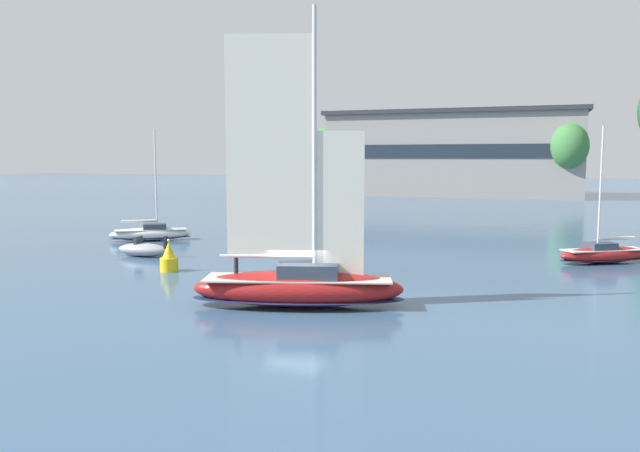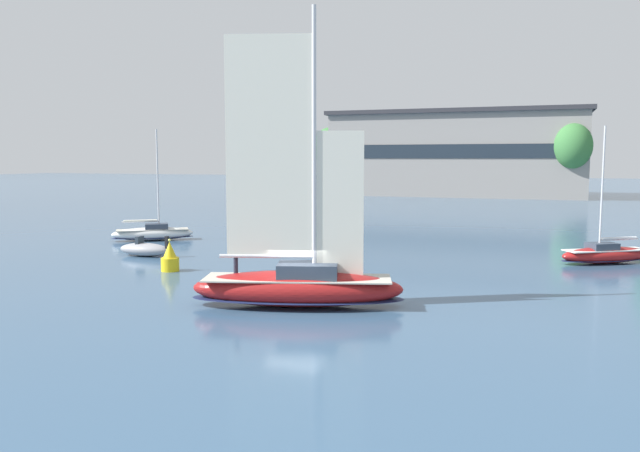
# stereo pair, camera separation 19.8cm
# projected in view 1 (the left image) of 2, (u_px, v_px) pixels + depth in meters

# --- Properties ---
(ground_plane) EXTENTS (400.00, 400.00, 0.00)m
(ground_plane) POSITION_uv_depth(u_px,v_px,m) (298.00, 306.00, 27.53)
(ground_plane) COLOR #385675
(waterfront_building) EXTENTS (43.62, 18.91, 14.70)m
(waterfront_building) POSITION_uv_depth(u_px,v_px,m) (454.00, 153.00, 110.83)
(waterfront_building) COLOR gray
(waterfront_building) RESTS_ON ground
(tree_shore_left) EXTENTS (5.86, 5.86, 12.06)m
(tree_shore_left) POSITION_uv_depth(u_px,v_px,m) (327.00, 148.00, 112.10)
(tree_shore_left) COLOR #4C3828
(tree_shore_left) RESTS_ON ground
(tree_shore_right) EXTENTS (5.82, 5.82, 11.98)m
(tree_shore_right) POSITION_uv_depth(u_px,v_px,m) (569.00, 146.00, 96.86)
(tree_shore_right) COLOR brown
(tree_shore_right) RESTS_ON ground
(sailboat_main) EXTENTS (9.76, 5.15, 12.91)m
(sailboat_main) POSITION_uv_depth(u_px,v_px,m) (298.00, 283.00, 27.42)
(sailboat_main) COLOR maroon
(sailboat_main) RESTS_ON ground
(sailboat_moored_mid_channel) EXTENTS (6.24, 5.10, 8.77)m
(sailboat_moored_mid_channel) POSITION_uv_depth(u_px,v_px,m) (151.00, 233.00, 49.49)
(sailboat_moored_mid_channel) COLOR white
(sailboat_moored_mid_channel) RESTS_ON ground
(sailboat_moored_far_slip) EXTENTS (6.12, 4.74, 8.47)m
(sailboat_moored_far_slip) POSITION_uv_depth(u_px,v_px,m) (604.00, 254.00, 38.88)
(sailboat_moored_far_slip) COLOR maroon
(sailboat_moored_far_slip) RESTS_ON ground
(motor_tender) EXTENTS (3.69, 1.52, 1.41)m
(motor_tender) POSITION_uv_depth(u_px,v_px,m) (143.00, 249.00, 41.54)
(motor_tender) COLOR #99999E
(motor_tender) RESTS_ON ground
(channel_buoy) EXTENTS (1.04, 1.04, 1.89)m
(channel_buoy) POSITION_uv_depth(u_px,v_px,m) (169.00, 259.00, 35.97)
(channel_buoy) COLOR yellow
(channel_buoy) RESTS_ON ground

